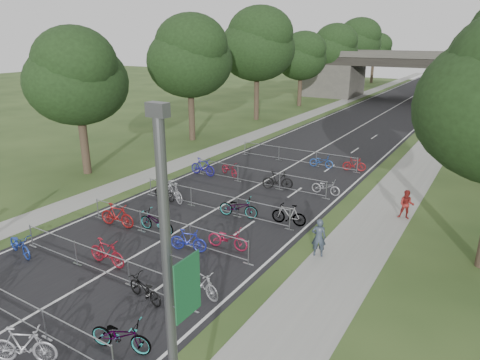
# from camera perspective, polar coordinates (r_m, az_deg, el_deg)

# --- Properties ---
(road) EXTENTS (11.00, 140.00, 0.01)m
(road) POSITION_cam_1_polar(r_m,az_deg,el_deg) (55.02, 18.10, 8.17)
(road) COLOR black
(road) RESTS_ON ground
(sidewalk_right) EXTENTS (3.00, 140.00, 0.01)m
(sidewalk_right) POSITION_cam_1_polar(r_m,az_deg,el_deg) (53.74, 26.40, 6.92)
(sidewalk_right) COLOR gray
(sidewalk_right) RESTS_ON ground
(sidewalk_left) EXTENTS (2.00, 140.00, 0.01)m
(sidewalk_left) POSITION_cam_1_polar(r_m,az_deg,el_deg) (57.21, 10.75, 9.13)
(sidewalk_left) COLOR gray
(sidewalk_left) RESTS_ON ground
(lane_markings) EXTENTS (0.12, 140.00, 0.00)m
(lane_markings) POSITION_cam_1_polar(r_m,az_deg,el_deg) (55.02, 18.09, 8.16)
(lane_markings) COLOR silver
(lane_markings) RESTS_ON ground
(overpass_bridge) EXTENTS (31.00, 8.00, 7.05)m
(overpass_bridge) POSITION_cam_1_polar(r_m,az_deg,el_deg) (69.16, 21.56, 12.73)
(overpass_bridge) COLOR #43403B
(overpass_bridge) RESTS_ON ground
(lamppost) EXTENTS (0.61, 0.65, 8.21)m
(lamppost) POSITION_cam_1_polar(r_m,az_deg,el_deg) (8.07, -9.02, -18.65)
(lamppost) COLOR #4C4C51
(lamppost) RESTS_ON ground
(tree_left_0) EXTENTS (6.72, 6.72, 10.25)m
(tree_left_0) POSITION_cam_1_polar(r_m,az_deg,el_deg) (30.58, -20.94, 12.48)
(tree_left_0) COLOR #33261C
(tree_left_0) RESTS_ON ground
(tree_left_1) EXTENTS (7.56, 7.56, 11.53)m
(tree_left_1) POSITION_cam_1_polar(r_m,az_deg,el_deg) (39.04, -6.68, 15.82)
(tree_left_1) COLOR #33261C
(tree_left_1) RESTS_ON ground
(tree_left_2) EXTENTS (8.40, 8.40, 12.81)m
(tree_left_2) POSITION_cam_1_polar(r_m,az_deg,el_deg) (49.01, 2.36, 17.43)
(tree_left_2) COLOR #33261C
(tree_left_2) RESTS_ON ground
(tree_left_3) EXTENTS (6.72, 6.72, 10.25)m
(tree_left_3) POSITION_cam_1_polar(r_m,az_deg,el_deg) (59.80, 8.23, 15.91)
(tree_left_3) COLOR #33261C
(tree_left_3) RESTS_ON ground
(tree_left_4) EXTENTS (7.56, 7.56, 11.53)m
(tree_left_4) POSITION_cam_1_polar(r_m,az_deg,el_deg) (70.92, 12.36, 16.75)
(tree_left_4) COLOR #33261C
(tree_left_4) RESTS_ON ground
(tree_left_5) EXTENTS (8.40, 8.40, 12.81)m
(tree_left_5) POSITION_cam_1_polar(r_m,az_deg,el_deg) (82.29, 15.38, 17.30)
(tree_left_5) COLOR #33261C
(tree_left_5) RESTS_ON ground
(tree_left_6) EXTENTS (6.72, 6.72, 10.25)m
(tree_left_6) POSITION_cam_1_polar(r_m,az_deg,el_deg) (93.86, 17.52, 16.20)
(tree_left_6) COLOR #33261C
(tree_left_6) RESTS_ON ground
(barrier_row_1) EXTENTS (9.70, 0.08, 1.10)m
(barrier_row_1) POSITION_cam_1_polar(r_m,az_deg,el_deg) (16.58, -27.72, -14.98)
(barrier_row_1) COLOR gray
(barrier_row_1) RESTS_ON ground
(barrier_row_2) EXTENTS (9.70, 0.08, 1.10)m
(barrier_row_2) POSITION_cam_1_polar(r_m,az_deg,el_deg) (18.26, -18.03, -10.43)
(barrier_row_2) COLOR gray
(barrier_row_2) RESTS_ON ground
(barrier_row_3) EXTENTS (9.70, 0.08, 1.10)m
(barrier_row_3) POSITION_cam_1_polar(r_m,az_deg,el_deg) (20.58, -10.03, -6.34)
(barrier_row_3) COLOR gray
(barrier_row_3) RESTS_ON ground
(barrier_row_4) EXTENTS (9.70, 0.08, 1.10)m
(barrier_row_4) POSITION_cam_1_polar(r_m,az_deg,el_deg) (23.45, -3.58, -2.90)
(barrier_row_4) COLOR gray
(barrier_row_4) RESTS_ON ground
(barrier_row_5) EXTENTS (9.70, 0.08, 1.10)m
(barrier_row_5) POSITION_cam_1_polar(r_m,az_deg,el_deg) (27.43, 2.43, 0.36)
(barrier_row_5) COLOR gray
(barrier_row_5) RESTS_ON ground
(barrier_row_6) EXTENTS (9.70, 0.08, 1.10)m
(barrier_row_6) POSITION_cam_1_polar(r_m,az_deg,el_deg) (32.58, 7.62, 3.18)
(barrier_row_6) COLOR gray
(barrier_row_6) RESTS_ON ground
(bike_6) EXTENTS (2.05, 1.44, 1.21)m
(bike_6) POSITION_cam_1_polar(r_m,az_deg,el_deg) (14.72, -26.90, -19.10)
(bike_6) COLOR #A5A5AD
(bike_6) RESTS_ON ground
(bike_7) EXTENTS (2.16, 1.20, 1.07)m
(bike_7) POSITION_cam_1_polar(r_m,az_deg,el_deg) (14.24, -15.60, -19.32)
(bike_7) COLOR gray
(bike_7) RESTS_ON ground
(bike_8) EXTENTS (2.03, 1.00, 1.02)m
(bike_8) POSITION_cam_1_polar(r_m,az_deg,el_deg) (21.15, -27.29, -7.67)
(bike_8) COLOR navy
(bike_8) RESTS_ON ground
(bike_9) EXTENTS (1.96, 0.59, 1.17)m
(bike_9) POSITION_cam_1_polar(r_m,az_deg,el_deg) (18.89, -17.34, -9.21)
(bike_9) COLOR maroon
(bike_9) RESTS_ON ground
(bike_10) EXTENTS (1.87, 0.91, 0.94)m
(bike_10) POSITION_cam_1_polar(r_m,az_deg,el_deg) (16.28, -12.60, -14.04)
(bike_10) COLOR black
(bike_10) RESTS_ON ground
(bike_11) EXTENTS (1.86, 0.88, 1.08)m
(bike_11) POSITION_cam_1_polar(r_m,az_deg,el_deg) (16.20, -5.14, -13.50)
(bike_11) COLOR #929499
(bike_11) RESTS_ON ground
(bike_12) EXTENTS (2.07, 0.82, 1.21)m
(bike_12) POSITION_cam_1_polar(r_m,az_deg,el_deg) (22.37, -16.08, -4.57)
(bike_12) COLOR maroon
(bike_12) RESTS_ON ground
(bike_13) EXTENTS (2.10, 0.74, 1.10)m
(bike_13) POSITION_cam_1_polar(r_m,az_deg,el_deg) (21.28, -11.11, -5.54)
(bike_13) COLOR gray
(bike_13) RESTS_ON ground
(bike_14) EXTENTS (1.80, 0.94, 1.04)m
(bike_14) POSITION_cam_1_polar(r_m,az_deg,el_deg) (19.31, -6.91, -8.02)
(bike_14) COLOR #1C269E
(bike_14) RESTS_ON ground
(bike_15) EXTENTS (2.02, 0.96, 1.02)m
(bike_15) POSITION_cam_1_polar(r_m,az_deg,el_deg) (19.39, -1.65, -7.80)
(bike_15) COLOR #9F1737
(bike_15) RESTS_ON ground
(bike_16) EXTENTS (1.82, 0.88, 0.92)m
(bike_16) POSITION_cam_1_polar(r_m,az_deg,el_deg) (25.38, -10.04, -1.66)
(bike_16) COLOR black
(bike_16) RESTS_ON ground
(bike_17) EXTENTS (2.09, 1.31, 1.22)m
(bike_17) POSITION_cam_1_polar(r_m,az_deg,el_deg) (25.00, -8.82, -1.54)
(bike_17) COLOR #98989F
(bike_17) RESTS_ON ground
(bike_18) EXTENTS (2.26, 1.17, 1.13)m
(bike_18) POSITION_cam_1_polar(r_m,az_deg,el_deg) (22.61, -0.21, -3.64)
(bike_18) COLOR gray
(bike_18) RESTS_ON ground
(bike_19) EXTENTS (1.87, 0.70, 1.10)m
(bike_19) POSITION_cam_1_polar(r_m,az_deg,el_deg) (21.88, 6.53, -4.60)
(bike_19) COLOR gray
(bike_19) RESTS_ON ground
(bike_20) EXTENTS (2.00, 0.60, 1.20)m
(bike_20) POSITION_cam_1_polar(r_m,az_deg,el_deg) (29.54, -4.99, 1.76)
(bike_20) COLOR navy
(bike_20) RESTS_ON ground
(bike_21) EXTENTS (1.94, 1.35, 0.97)m
(bike_21) POSITION_cam_1_polar(r_m,az_deg,el_deg) (29.36, -1.43, 1.49)
(bike_21) COLOR maroon
(bike_21) RESTS_ON ground
(bike_22) EXTENTS (1.98, 1.24, 1.16)m
(bike_22) POSITION_cam_1_polar(r_m,az_deg,el_deg) (26.82, 5.04, -0.05)
(bike_22) COLOR black
(bike_22) RESTS_ON ground
(bike_23) EXTENTS (1.79, 0.65, 0.94)m
(bike_23) POSITION_cam_1_polar(r_m,az_deg,el_deg) (26.39, 11.37, -0.92)
(bike_23) COLOR #95979C
(bike_23) RESTS_ON ground
(bike_26) EXTENTS (1.82, 0.78, 0.93)m
(bike_26) POSITION_cam_1_polar(r_m,az_deg,el_deg) (31.77, 10.80, 2.46)
(bike_26) COLOR #1C459B
(bike_26) RESTS_ON ground
(bike_27) EXTENTS (1.69, 0.87, 0.98)m
(bike_27) POSITION_cam_1_polar(r_m,az_deg,el_deg) (31.46, 15.00, 2.03)
(bike_27) COLOR maroon
(bike_27) RESTS_ON ground
(pedestrian_a) EXTENTS (0.74, 0.61, 1.74)m
(pedestrian_a) POSITION_cam_1_polar(r_m,az_deg,el_deg) (18.95, 10.45, -7.57)
(pedestrian_a) COLOR #2D3744
(pedestrian_a) RESTS_ON ground
(pedestrian_b) EXTENTS (0.82, 0.67, 1.57)m
(pedestrian_b) POSITION_cam_1_polar(r_m,az_deg,el_deg) (23.96, 21.31, -3.10)
(pedestrian_b) COLOR maroon
(pedestrian_b) RESTS_ON ground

